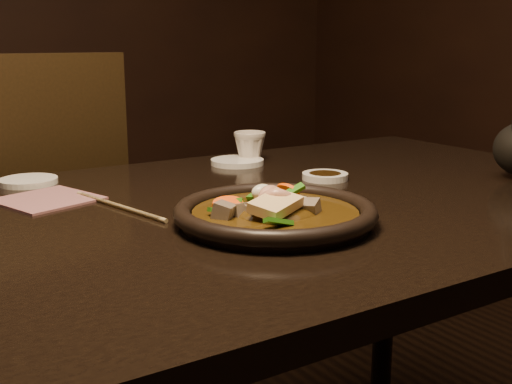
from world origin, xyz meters
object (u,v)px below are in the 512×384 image
table (241,247)px  tea_cup (250,145)px  chair (22,238)px  plate (275,214)px

table → tea_cup: 0.42m
chair → tea_cup: chair is taller
table → plate: size_ratio=5.15×
plate → tea_cup: size_ratio=4.21×
table → plate: 0.16m
table → chair: 0.74m
table → tea_cup: tea_cup is taller
table → chair: size_ratio=1.61×
table → plate: bearing=-98.0°
chair → tea_cup: size_ratio=13.49×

